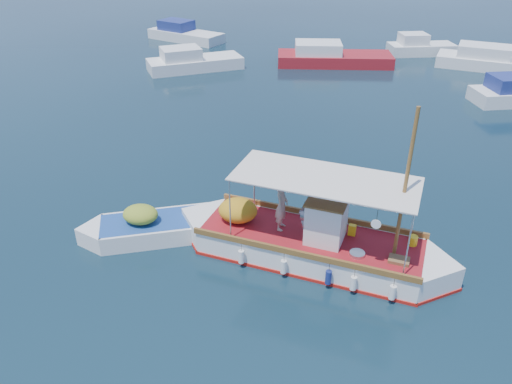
# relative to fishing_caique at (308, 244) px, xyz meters

# --- Properties ---
(ground) EXTENTS (160.00, 160.00, 0.00)m
(ground) POSITION_rel_fishing_caique_xyz_m (-0.39, 0.77, -0.50)
(ground) COLOR black
(ground) RESTS_ON ground
(fishing_caique) EXTENTS (9.16, 3.62, 5.66)m
(fishing_caique) POSITION_rel_fishing_caique_xyz_m (0.00, 0.00, 0.00)
(fishing_caique) COLOR white
(fishing_caique) RESTS_ON ground
(dinghy) EXTENTS (5.34, 3.19, 1.42)m
(dinghy) POSITION_rel_fishing_caique_xyz_m (-5.07, 0.21, -0.20)
(dinghy) COLOR white
(dinghy) RESTS_ON ground
(bg_boat_nw) EXTENTS (6.80, 5.52, 1.80)m
(bg_boat_nw) POSITION_rel_fishing_caique_xyz_m (-10.47, 20.20, -0.01)
(bg_boat_nw) COLOR silver
(bg_boat_nw) RESTS_ON ground
(bg_boat_n) EXTENTS (8.53, 4.04, 1.80)m
(bg_boat_n) POSITION_rel_fishing_caique_xyz_m (-1.00, 23.52, -0.01)
(bg_boat_n) COLOR maroon
(bg_boat_n) RESTS_ON ground
(bg_boat_e) EXTENTS (9.09, 4.44, 1.80)m
(bg_boat_e) POSITION_rel_fishing_caique_xyz_m (10.65, 24.59, -0.01)
(bg_boat_e) COLOR silver
(bg_boat_e) RESTS_ON ground
(bg_boat_far_w) EXTENTS (7.16, 4.63, 1.80)m
(bg_boat_far_w) POSITION_rel_fishing_caique_xyz_m (-14.03, 28.81, -0.01)
(bg_boat_far_w) COLOR silver
(bg_boat_far_w) RESTS_ON ground
(bg_boat_far_n) EXTENTS (5.39, 3.39, 1.80)m
(bg_boat_far_n) POSITION_rel_fishing_caique_xyz_m (5.54, 27.93, -0.01)
(bg_boat_far_n) COLOR silver
(bg_boat_far_n) RESTS_ON ground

